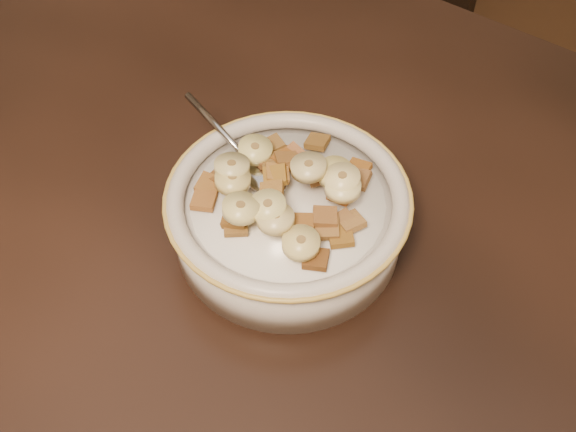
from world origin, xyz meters
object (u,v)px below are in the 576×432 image
Objects in this scene: cereal_bowl at (288,220)px; spoon at (264,177)px; table at (176,190)px; chair at (336,62)px.

spoon reaches higher than cereal_bowl.
table is 0.71m from chair.
spoon is (-0.03, 0.01, 0.03)m from cereal_bowl.
table is 28.10× the size of spoon.
chair is at bearing 108.50° from table.
chair reaches higher than table.
cereal_bowl is 4.17× the size of spoon.
cereal_bowl is (0.14, 0.01, 0.04)m from table.
spoon is at bearing 165.10° from cereal_bowl.
chair is at bearing 116.98° from cereal_bowl.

